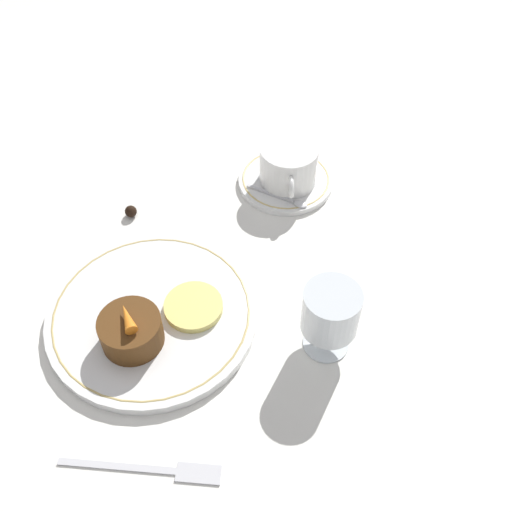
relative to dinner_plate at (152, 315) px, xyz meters
name	(u,v)px	position (x,y,z in m)	size (l,w,h in m)	color
ground_plane	(187,303)	(-0.02, 0.04, -0.01)	(3.00, 3.00, 0.00)	white
dinner_plate	(152,315)	(0.00, 0.00, 0.00)	(0.28, 0.28, 0.01)	white
saucer	(286,180)	(-0.26, 0.19, 0.00)	(0.15, 0.15, 0.01)	white
coffee_cup	(289,164)	(-0.25, 0.20, 0.04)	(0.12, 0.09, 0.06)	white
spoon	(284,198)	(-0.21, 0.19, 0.00)	(0.06, 0.10, 0.00)	silver
wine_glass	(330,314)	(0.05, 0.23, 0.06)	(0.07, 0.07, 0.10)	silver
fork	(158,469)	(0.20, 0.02, -0.01)	(0.04, 0.18, 0.01)	silver
dessert_cake	(131,331)	(0.04, -0.02, 0.03)	(0.08, 0.08, 0.04)	#563314
carrot_garnish	(127,318)	(0.04, -0.02, 0.06)	(0.04, 0.03, 0.02)	orange
pineapple_slice	(193,307)	(0.00, 0.06, 0.01)	(0.08, 0.08, 0.01)	#EFE075
chocolate_truffle	(131,211)	(-0.19, -0.05, 0.00)	(0.02, 0.02, 0.02)	black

